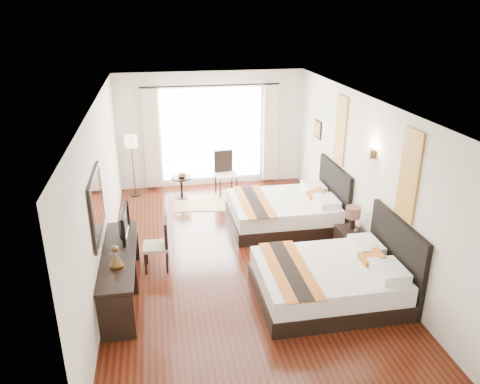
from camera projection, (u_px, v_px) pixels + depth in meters
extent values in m
cube|color=black|center=(238.00, 256.00, 8.45)|extent=(4.50, 7.50, 0.01)
cube|color=white|center=(238.00, 102.00, 7.41)|extent=(4.50, 7.50, 0.02)
cube|color=silver|center=(362.00, 176.00, 8.30)|extent=(0.01, 7.50, 2.80)
cube|color=silver|center=(102.00, 193.00, 7.56)|extent=(0.01, 7.50, 2.80)
cube|color=silver|center=(211.00, 130.00, 11.35)|extent=(4.50, 0.01, 2.80)
cube|color=silver|center=(306.00, 319.00, 4.51)|extent=(4.50, 0.01, 2.80)
cube|color=white|center=(212.00, 134.00, 11.38)|extent=(2.40, 0.02, 2.20)
cube|color=white|center=(212.00, 135.00, 11.32)|extent=(2.30, 0.02, 2.10)
cube|color=beige|center=(151.00, 139.00, 11.05)|extent=(0.35, 0.14, 2.35)
cube|color=beige|center=(270.00, 133.00, 11.53)|extent=(0.35, 0.14, 2.35)
cube|color=maroon|center=(409.00, 175.00, 6.72)|extent=(0.03, 0.50, 1.35)
cube|color=maroon|center=(341.00, 130.00, 9.12)|extent=(0.03, 0.50, 1.35)
cube|color=#4C351B|center=(371.00, 154.00, 7.79)|extent=(0.10, 0.14, 0.14)
cube|color=black|center=(97.00, 205.00, 6.70)|extent=(0.04, 1.25, 0.95)
cube|color=white|center=(99.00, 205.00, 6.71)|extent=(0.01, 1.12, 0.82)
cube|color=black|center=(326.00, 290.00, 7.21)|extent=(2.12, 1.65, 0.26)
cube|color=silver|center=(327.00, 275.00, 7.10)|extent=(2.06, 1.61, 0.31)
cube|color=black|center=(396.00, 256.00, 7.21)|extent=(0.08, 1.65, 1.24)
cube|color=brown|center=(290.00, 269.00, 6.94)|extent=(0.57, 1.71, 0.02)
cube|color=black|center=(282.00, 219.00, 9.61)|extent=(2.10, 1.64, 0.26)
cube|color=silver|center=(282.00, 206.00, 9.51)|extent=(2.04, 1.60, 0.31)
cube|color=black|center=(334.00, 194.00, 9.61)|extent=(0.08, 1.64, 1.23)
cube|color=brown|center=(254.00, 201.00, 9.35)|extent=(0.56, 1.70, 0.02)
cube|color=black|center=(350.00, 243.00, 8.37)|extent=(0.44, 0.54, 0.52)
cylinder|color=black|center=(352.00, 223.00, 8.32)|extent=(0.11, 0.11, 0.22)
cylinder|color=#442C20|center=(353.00, 212.00, 8.24)|extent=(0.27, 0.27, 0.20)
imported|color=black|center=(358.00, 232.00, 8.09)|extent=(0.17, 0.17, 0.15)
cube|color=black|center=(121.00, 274.00, 7.18)|extent=(0.50, 2.20, 0.76)
imported|color=black|center=(120.00, 223.00, 7.45)|extent=(0.15, 0.81, 0.47)
cube|color=#BAAF8F|center=(156.00, 246.00, 7.91)|extent=(0.44, 0.44, 0.06)
cube|color=black|center=(166.00, 232.00, 7.84)|extent=(0.07, 0.40, 0.47)
cylinder|color=black|center=(136.00, 195.00, 11.14)|extent=(0.22, 0.22, 0.03)
cylinder|color=#4C351B|center=(133.00, 170.00, 10.91)|extent=(0.03, 0.03, 1.24)
cylinder|color=#FAEFC3|center=(131.00, 141.00, 10.65)|extent=(0.29, 0.29, 0.26)
cylinder|color=black|center=(182.00, 188.00, 10.88)|extent=(0.46, 0.46, 0.53)
imported|color=#423117|center=(182.00, 176.00, 10.76)|extent=(0.23, 0.23, 0.05)
cube|color=#BAAF8F|center=(226.00, 175.00, 11.04)|extent=(0.54, 0.54, 0.06)
cube|color=black|center=(223.00, 161.00, 11.12)|extent=(0.45, 0.11, 0.53)
cube|color=tan|center=(205.00, 203.00, 10.70)|extent=(1.51, 1.13, 0.01)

